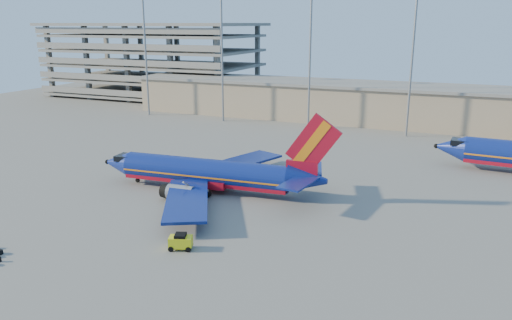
% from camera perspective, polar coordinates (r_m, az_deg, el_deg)
% --- Properties ---
extents(ground, '(220.00, 220.00, 0.00)m').
position_cam_1_polar(ground, '(62.68, -2.33, -4.53)').
color(ground, slate).
rests_on(ground, ground).
extents(terminal_building, '(122.00, 16.00, 8.50)m').
position_cam_1_polar(terminal_building, '(113.49, 15.14, 6.22)').
color(terminal_building, gray).
rests_on(terminal_building, ground).
extents(parking_garage, '(62.00, 32.00, 21.40)m').
position_cam_1_polar(parking_garage, '(154.68, -11.57, 11.50)').
color(parking_garage, slate).
rests_on(parking_garage, ground).
extents(light_mast_row, '(101.60, 1.60, 28.65)m').
position_cam_1_polar(light_mast_row, '(101.31, 11.78, 12.92)').
color(light_mast_row, gray).
rests_on(light_mast_row, ground).
extents(aircraft_main, '(32.98, 31.64, 11.17)m').
position_cam_1_polar(aircraft_main, '(65.39, -5.18, -1.53)').
color(aircraft_main, navy).
rests_on(aircraft_main, ground).
extents(baggage_tug, '(2.58, 2.05, 1.62)m').
position_cam_1_polar(baggage_tug, '(49.65, -8.61, -9.18)').
color(baggage_tug, yellow).
rests_on(baggage_tug, ground).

